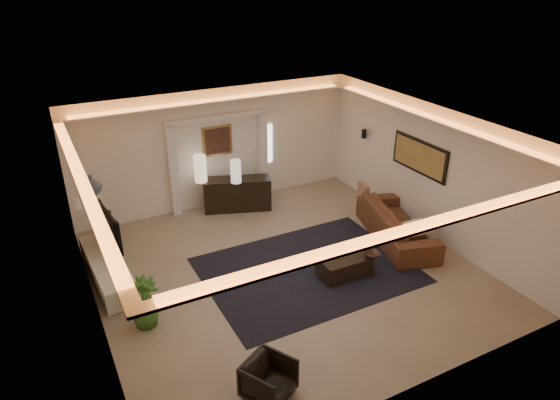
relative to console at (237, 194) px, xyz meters
name	(u,v)px	position (x,y,z in m)	size (l,w,h in m)	color
floor	(285,270)	(-0.25, -2.95, -0.40)	(7.00, 7.00, 0.00)	tan
ceiling	(286,130)	(-0.25, -2.95, 2.50)	(7.00, 7.00, 0.00)	white
wall_back	(217,148)	(-0.25, 0.55, 1.05)	(7.00, 7.00, 0.00)	white
wall_front	(412,310)	(-0.25, -6.45, 1.05)	(7.00, 7.00, 0.00)	white
wall_left	(88,251)	(-3.75, -2.95, 1.05)	(7.00, 7.00, 0.00)	white
wall_right	(429,172)	(3.25, -2.95, 1.05)	(7.00, 7.00, 0.00)	white
cove_soffit	(286,145)	(-0.25, -2.95, 2.22)	(7.00, 7.00, 0.04)	silver
daylight_slit	(268,144)	(1.10, 0.53, 0.95)	(0.25, 0.03, 1.00)	white
area_rug	(308,270)	(0.15, -3.15, -0.39)	(4.00, 3.00, 0.01)	black
pilaster_left	(173,171)	(-1.40, 0.45, 0.70)	(0.22, 0.20, 2.20)	silver
pilaster_right	(262,155)	(0.90, 0.45, 0.70)	(0.22, 0.20, 2.20)	silver
alcove_header	(217,117)	(-0.25, 0.45, 1.85)	(2.52, 0.20, 0.12)	silver
painting_frame	(217,141)	(-0.25, 0.52, 1.25)	(0.74, 0.04, 0.74)	tan
painting_canvas	(218,141)	(-0.25, 0.50, 1.25)	(0.62, 0.02, 0.62)	#4C2D1E
art_panel_frame	(420,157)	(3.22, -2.65, 1.30)	(0.04, 1.64, 0.74)	black
art_panel_gold	(419,157)	(3.20, -2.65, 1.30)	(0.02, 1.50, 0.62)	tan
wall_sconce	(364,134)	(3.13, -0.75, 1.28)	(0.12, 0.12, 0.22)	black
wall_niche	(78,203)	(-3.69, -1.55, 1.25)	(0.10, 0.55, 0.04)	silver
console	(237,194)	(0.00, 0.00, 0.00)	(1.62, 0.50, 0.81)	black
lamp_left	(200,170)	(-0.81, 0.25, 0.69)	(0.29, 0.29, 0.65)	#FEE8C0
lamp_right	(236,171)	(-0.09, -0.18, 0.69)	(0.25, 0.25, 0.56)	beige
media_ledge	(108,269)	(-3.40, -1.64, -0.18)	(0.58, 2.30, 0.43)	beige
tv	(103,228)	(-3.30, -1.07, 0.41)	(0.17, 1.26, 0.73)	black
figurine	(109,222)	(-3.11, -0.49, 0.24)	(0.16, 0.16, 0.44)	#311B10
ginger_jar	(91,185)	(-3.39, -1.30, 1.46)	(0.36, 0.36, 0.38)	#374454
plant	(144,303)	(-3.08, -3.31, 0.04)	(0.50, 0.50, 0.89)	#336723
sofa	(397,224)	(2.50, -2.97, -0.03)	(0.98, 2.51, 0.73)	#51332A
throw_blanket	(417,227)	(2.54, -3.52, 0.15)	(0.63, 0.51, 0.07)	white
throw_pillow	(363,192)	(2.60, -1.58, 0.15)	(0.12, 0.41, 0.41)	#9D7459
coffee_table	(345,266)	(0.70, -3.61, -0.20)	(1.00, 0.54, 0.37)	black
bowl	(372,253)	(1.20, -3.80, 0.05)	(0.31, 0.31, 0.08)	black
magazine	(350,246)	(1.01, -3.34, 0.02)	(0.23, 0.16, 0.03)	white
armchair	(269,379)	(-1.93, -5.62, -0.11)	(0.63, 0.64, 0.59)	black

